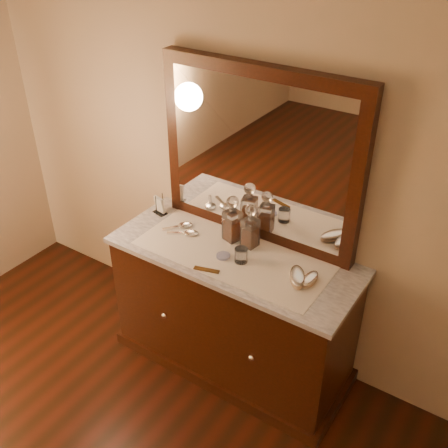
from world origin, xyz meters
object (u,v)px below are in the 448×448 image
at_px(pin_dish, 223,256).
at_px(brush_far, 310,280).
at_px(napkin_rack, 160,206).
at_px(decanter_left, 232,223).
at_px(comb, 207,270).
at_px(mirror_frame, 259,157).
at_px(brush_near, 297,277).
at_px(decanter_right, 250,230).
at_px(dresser_cabinet, 233,312).
at_px(hand_mirror_inner, 188,233).
at_px(hand_mirror_outer, 182,226).

distance_m(pin_dish, brush_far, 0.50).
bearing_deg(napkin_rack, decanter_left, 0.22).
relative_size(comb, brush_far, 0.98).
distance_m(mirror_frame, brush_near, 0.68).
relative_size(comb, brush_near, 0.73).
bearing_deg(brush_far, decanter_left, 168.05).
relative_size(napkin_rack, brush_near, 0.69).
xyz_separation_m(mirror_frame, decanter_right, (0.03, -0.13, -0.39)).
xyz_separation_m(pin_dish, decanter_right, (0.06, 0.18, 0.10)).
xyz_separation_m(dresser_cabinet, brush_far, (0.47, -0.00, 0.46)).
height_order(decanter_left, hand_mirror_inner, decanter_left).
distance_m(comb, brush_far, 0.55).
bearing_deg(comb, brush_far, 6.44).
height_order(brush_near, hand_mirror_outer, brush_near).
distance_m(decanter_left, hand_mirror_inner, 0.28).
relative_size(dresser_cabinet, hand_mirror_outer, 7.94).
relative_size(dresser_cabinet, decanter_right, 5.27).
xyz_separation_m(decanter_right, brush_far, (0.43, -0.12, -0.08)).
xyz_separation_m(mirror_frame, decanter_left, (-0.08, -0.13, -0.39)).
relative_size(decanter_right, hand_mirror_inner, 1.44).
bearing_deg(hand_mirror_inner, brush_near, -2.97).
height_order(decanter_right, hand_mirror_outer, decanter_right).
bearing_deg(hand_mirror_inner, mirror_frame, 35.69).
xyz_separation_m(napkin_rack, decanter_right, (0.66, 0.00, 0.05)).
distance_m(pin_dish, decanter_right, 0.21).
height_order(comb, napkin_rack, napkin_rack).
bearing_deg(hand_mirror_inner, comb, -37.74).
bearing_deg(hand_mirror_outer, mirror_frame, 24.91).
xyz_separation_m(napkin_rack, brush_far, (1.09, -0.11, -0.03)).
relative_size(decanter_right, brush_far, 1.84).
xyz_separation_m(mirror_frame, hand_mirror_inner, (-0.33, -0.23, -0.49)).
xyz_separation_m(pin_dish, decanter_left, (-0.05, 0.18, 0.10)).
height_order(dresser_cabinet, decanter_right, decanter_right).
xyz_separation_m(mirror_frame, comb, (-0.04, -0.46, -0.49)).
distance_m(napkin_rack, decanter_left, 0.54).
distance_m(pin_dish, brush_near, 0.44).
xyz_separation_m(decanter_right, brush_near, (0.37, -0.14, -0.08)).
bearing_deg(comb, hand_mirror_inner, 126.08).
xyz_separation_m(brush_near, hand_mirror_inner, (-0.73, 0.04, -0.02)).
relative_size(napkin_rack, decanter_left, 0.47).
height_order(pin_dish, brush_far, brush_far).
relative_size(napkin_rack, hand_mirror_outer, 0.75).
distance_m(brush_near, hand_mirror_outer, 0.82).
xyz_separation_m(decanter_right, hand_mirror_inner, (-0.36, -0.10, -0.09)).
bearing_deg(mirror_frame, dresser_cabinet, -90.00).
bearing_deg(decanter_right, hand_mirror_inner, -163.86).
distance_m(mirror_frame, decanter_left, 0.42).
bearing_deg(hand_mirror_inner, decanter_right, 16.14).
distance_m(napkin_rack, decanter_right, 0.66).
bearing_deg(brush_far, decanter_right, 164.63).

